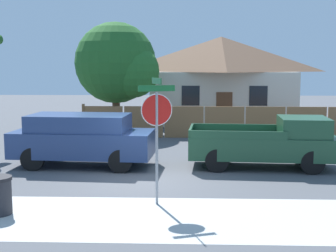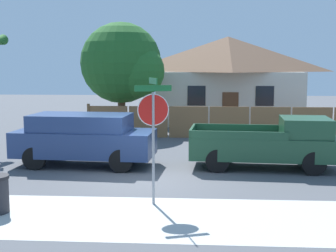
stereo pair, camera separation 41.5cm
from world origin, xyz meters
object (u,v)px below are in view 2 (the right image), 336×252
house (228,78)px  stop_sign (153,119)px  oak_tree (125,65)px  red_suv (84,138)px  orange_pickup (271,143)px

house → stop_sign: house is taller
stop_sign → house: bearing=62.3°
oak_tree → red_suv: (-0.16, -8.24, -2.52)m
orange_pickup → stop_sign: (-3.58, -4.37, 1.31)m
house → red_suv: house is taller
house → orange_pickup: size_ratio=1.78×
red_suv → orange_pickup: bearing=3.9°
house → red_suv: (-5.75, -13.06, -1.71)m
red_suv → oak_tree: bearing=93.0°
house → stop_sign: (-2.89, -17.45, -0.53)m
house → oak_tree: oak_tree is taller
red_suv → stop_sign: (2.86, -4.39, 1.18)m
oak_tree → orange_pickup: oak_tree is taller
house → oak_tree: (-5.59, -4.82, 0.81)m
house → orange_pickup: 13.22m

